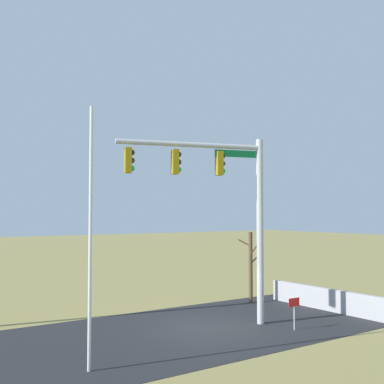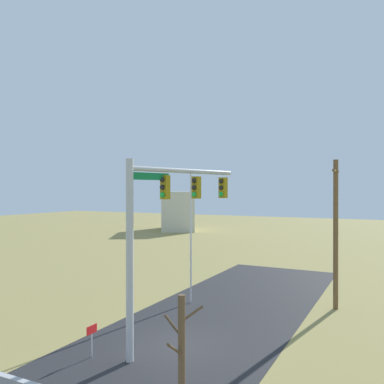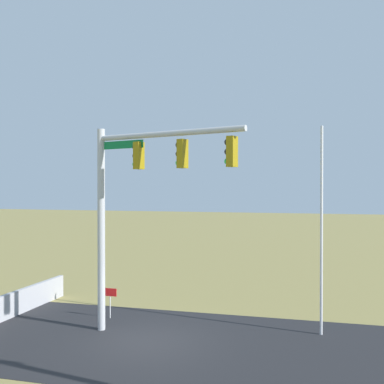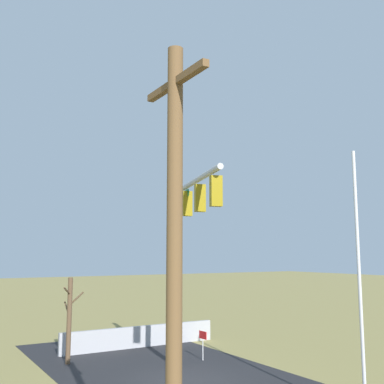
{
  "view_description": "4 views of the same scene",
  "coord_description": "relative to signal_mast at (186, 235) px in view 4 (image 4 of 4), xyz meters",
  "views": [
    {
      "loc": [
        -11.0,
        -15.06,
        4.44
      ],
      "look_at": [
        -0.3,
        0.57,
        5.33
      ],
      "focal_mm": 44.0,
      "sensor_mm": 36.0,
      "label": 1
    },
    {
      "loc": [
        14.26,
        7.98,
        6.34
      ],
      "look_at": [
        -0.55,
        0.44,
        6.26
      ],
      "focal_mm": 37.53,
      "sensor_mm": 36.0,
      "label": 2
    },
    {
      "loc": [
        -5.62,
        15.11,
        5.37
      ],
      "look_at": [
        -1.58,
        0.03,
        5.18
      ],
      "focal_mm": 43.61,
      "sensor_mm": 36.0,
      "label": 3
    },
    {
      "loc": [
        -14.68,
        8.7,
        4.5
      ],
      "look_at": [
        -0.81,
        0.27,
        6.73
      ],
      "focal_mm": 42.79,
      "sensor_mm": 36.0,
      "label": 4
    }
  ],
  "objects": [
    {
      "name": "ground_plane",
      "position": [
        -0.57,
        0.31,
        -5.26
      ],
      "size": [
        160.0,
        160.0,
        0.0
      ],
      "primitive_type": "plane",
      "color": "olive"
    },
    {
      "name": "sidewalk_corner",
      "position": [
        2.57,
        -0.47,
        -5.25
      ],
      "size": [
        6.0,
        6.0,
        0.01
      ],
      "primitive_type": "cube",
      "color": "#B7B5AD",
      "rests_on": "ground_plane"
    },
    {
      "name": "retaining_fence",
      "position": [
        5.89,
        -0.89,
        -4.75
      ],
      "size": [
        0.2,
        8.06,
        1.01
      ],
      "primitive_type": "cube",
      "color": "#A8A8AD",
      "rests_on": "ground_plane"
    },
    {
      "name": "signal_mast",
      "position": [
        0.0,
        0.0,
        0.0
      ],
      "size": [
        5.84,
        1.93,
        7.51
      ],
      "color": "#B2B5BA",
      "rests_on": "ground_plane"
    },
    {
      "name": "flagpole",
      "position": [
        -6.37,
        -2.0,
        -1.48
      ],
      "size": [
        0.1,
        0.1,
        7.56
      ],
      "primitive_type": "cylinder",
      "color": "silver",
      "rests_on": "ground_plane"
    },
    {
      "name": "utility_pole",
      "position": [
        -8.81,
        5.43,
        -1.11
      ],
      "size": [
        1.9,
        0.26,
        7.97
      ],
      "color": "brown",
      "rests_on": "ground_plane"
    },
    {
      "name": "bare_tree",
      "position": [
        4.28,
        3.18,
        -3.43
      ],
      "size": [
        1.27,
        1.02,
        3.54
      ],
      "color": "brown",
      "rests_on": "ground_plane"
    },
    {
      "name": "open_sign",
      "position": [
        1.92,
        -1.97,
        -4.35
      ],
      "size": [
        0.56,
        0.04,
        1.22
      ],
      "color": "silver",
      "rests_on": "ground_plane"
    }
  ]
}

